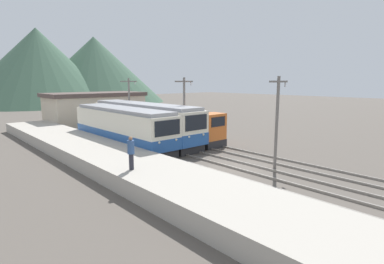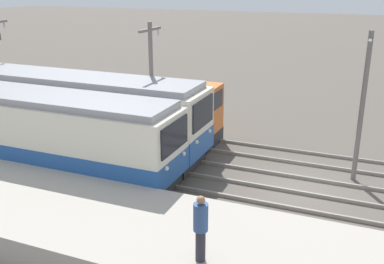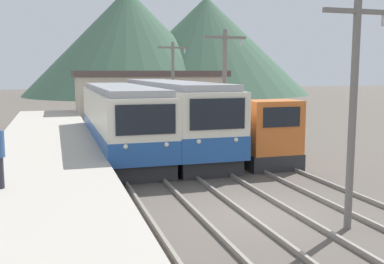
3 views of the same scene
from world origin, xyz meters
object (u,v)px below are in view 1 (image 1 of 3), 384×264
Objects in this scene: commuter_train_center at (143,124)px; shunting_locomotive at (200,132)px; catenary_mast_near at (277,118)px; catenary_mast_far at (129,103)px; catenary_mast_mid at (184,109)px; commuter_train_left at (123,129)px; person_on_platform at (131,152)px.

shunting_locomotive is (3.00, -4.78, -0.51)m from commuter_train_center.
catenary_mast_far is at bearing 90.00° from catenary_mast_near.
shunting_locomotive is 2.66m from catenary_mast_mid.
catenary_mast_far is (4.31, 5.98, 1.72)m from commuter_train_left.
catenary_mast_near is at bearing -20.01° from person_on_platform.
catenary_mast_near is at bearing -71.22° from commuter_train_left.
catenary_mast_far is at bearing 54.24° from commuter_train_left.
shunting_locomotive is 0.84× the size of catenary_mast_mid.
shunting_locomotive is at bearing -33.28° from commuter_train_left.
catenary_mast_near and catenary_mast_far have the same top height.
catenary_mast_mid is at bearing 162.76° from shunting_locomotive.
catenary_mast_mid reaches higher than commuter_train_center.
catenary_mast_near is (1.51, -13.65, 1.64)m from commuter_train_center.
commuter_train_left is at bearing 63.13° from person_on_platform.
catenary_mast_mid is 3.30× the size of person_on_platform.
commuter_train_center is 5.67m from shunting_locomotive.
catenary_mast_far is at bearing 98.66° from shunting_locomotive.
catenary_mast_far is (1.51, 5.01, 1.64)m from commuter_train_center.
commuter_train_center reaches higher than shunting_locomotive.
person_on_platform is at bearing 159.99° from catenary_mast_near.
shunting_locomotive is 0.84× the size of catenary_mast_near.
commuter_train_center is 12.81m from person_on_platform.
commuter_train_left is at bearing -125.76° from catenary_mast_far.
person_on_platform is at bearing -152.18° from shunting_locomotive.
person_on_platform is (-10.55, -5.57, 0.80)m from shunting_locomotive.
catenary_mast_far is (-1.49, 9.79, 2.16)m from shunting_locomotive.
catenary_mast_mid is (0.00, 9.33, 0.00)m from catenary_mast_near.
commuter_train_left is at bearing 108.78° from catenary_mast_near.
catenary_mast_far reaches higher than commuter_train_center.
person_on_platform is (-7.55, -10.35, 0.28)m from commuter_train_center.
catenary_mast_near is at bearing -83.69° from commuter_train_center.
catenary_mast_near is 9.33m from catenary_mast_mid.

